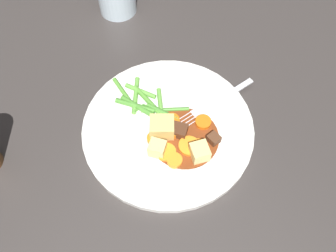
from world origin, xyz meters
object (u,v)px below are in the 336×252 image
Objects in this scene: carrot_slice_0 at (174,160)px; carrot_slice_4 at (199,147)px; meat_chunk_1 at (180,129)px; carrot_slice_6 at (171,120)px; dinner_plate at (168,128)px; potato_chunk_2 at (157,148)px; carrot_slice_1 at (189,146)px; carrot_slice_2 at (203,122)px; carrot_slice_7 at (171,132)px; potato_chunk_1 at (162,127)px; carrot_slice_3 at (154,138)px; meat_chunk_0 at (214,139)px; carrot_slice_5 at (166,152)px; potato_chunk_0 at (200,152)px; fork at (212,105)px.

carrot_slice_0 is 0.93× the size of carrot_slice_4.
carrot_slice_0 is at bearing -60.66° from meat_chunk_1.
dinner_plate is at bearing -81.37° from carrot_slice_6.
carrot_slice_1 is at bearing 48.65° from potato_chunk_2.
carrot_slice_2 is at bearing 118.50° from carrot_slice_4.
carrot_slice_7 is 0.64× the size of potato_chunk_1.
potato_chunk_1 is 1.45× the size of meat_chunk_1.
meat_chunk_0 is (0.08, 0.06, 0.00)m from carrot_slice_3.
carrot_slice_1 is 0.03m from meat_chunk_1.
potato_chunk_1 is (-0.03, 0.03, 0.01)m from carrot_slice_5.
potato_chunk_2 is at bearing -69.80° from dinner_plate.
carrot_slice_2 is 0.08m from carrot_slice_5.
potato_chunk_1 reaches higher than potato_chunk_0.
potato_chunk_0 is (0.03, -0.05, 0.01)m from carrot_slice_2.
potato_chunk_2 is at bearing -36.38° from carrot_slice_3.
potato_chunk_2 is at bearing -105.92° from carrot_slice_2.
meat_chunk_1 is at bearing 52.30° from carrot_slice_7.
carrot_slice_3 is at bearing -90.70° from potato_chunk_1.
carrot_slice_4 and carrot_slice_6 have the same top height.
carrot_slice_0 is 0.97× the size of carrot_slice_3.
carrot_slice_4 is at bearing 27.77° from carrot_slice_3.
potato_chunk_0 is at bearing -9.07° from dinner_plate.
potato_chunk_0 is 0.10m from fork.
carrot_slice_5 is at bearing 28.83° from potato_chunk_2.
carrot_slice_0 is at bearing -10.94° from carrot_slice_3.
meat_chunk_1 reaches higher than carrot_slice_4.
carrot_slice_0 is 0.02m from carrot_slice_5.
carrot_slice_3 is at bearing -120.55° from carrot_slice_2.
potato_chunk_1 is 0.09m from meat_chunk_0.
fork is at bearing 97.71° from carrot_slice_0.
carrot_slice_6 is at bearing 171.99° from carrot_slice_4.
potato_chunk_0 is 0.05m from meat_chunk_1.
carrot_slice_4 is 0.98× the size of meat_chunk_1.
meat_chunk_0 is at bearing 86.58° from potato_chunk_0.
potato_chunk_1 is at bearing 140.35° from carrot_slice_5.
meat_chunk_0 is at bearing 65.24° from carrot_slice_4.
dinner_plate is at bearing 88.17° from carrot_slice_3.
dinner_plate is 0.01m from carrot_slice_6.
carrot_slice_3 is 0.98× the size of potato_chunk_2.
carrot_slice_0 reaches higher than dinner_plate.
carrot_slice_1 is at bearing -10.51° from dinner_plate.
carrot_slice_7 is 0.14× the size of fork.
meat_chunk_0 is (0.03, 0.07, 0.00)m from carrot_slice_0.
carrot_slice_3 is at bearing 143.62° from potato_chunk_2.
carrot_slice_0 is at bearing -46.56° from carrot_slice_6.
meat_chunk_1 is at bearing 156.00° from carrot_slice_1.
carrot_slice_6 is at bearing 165.27° from meat_chunk_1.
carrot_slice_3 and carrot_slice_4 have the same top height.
carrot_slice_2 is 0.09m from carrot_slice_3.
carrot_slice_7 is at bearing -127.70° from meat_chunk_1.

